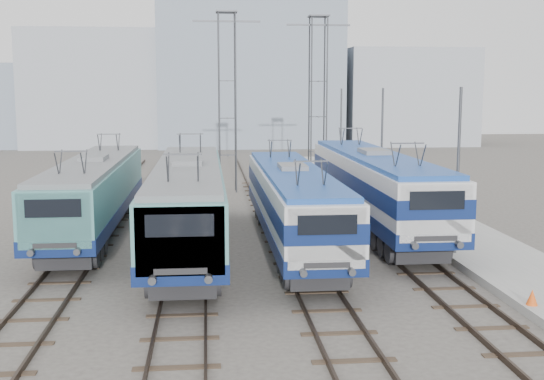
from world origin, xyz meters
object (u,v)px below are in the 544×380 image
(catenary_tower_west, at_px, (227,94))
(mast_front, at_px, (458,175))
(locomotive_far_left, at_px, (94,190))
(locomotive_far_right, at_px, (374,183))
(catenary_tower_east, at_px, (318,94))
(locomotive_center_right, at_px, (293,199))
(mast_rear, at_px, (341,136))
(mast_mid, at_px, (382,149))
(safety_cone, at_px, (532,297))
(locomotive_center_left, at_px, (188,199))

(catenary_tower_west, xyz_separation_m, mast_front, (8.60, -20.00, -3.14))
(locomotive_far_left, distance_m, mast_front, 16.58)
(locomotive_far_right, relative_size, catenary_tower_east, 1.55)
(catenary_tower_west, bearing_deg, locomotive_far_left, -115.96)
(locomotive_center_right, bearing_deg, catenary_tower_east, 77.70)
(locomotive_center_right, distance_m, mast_rear, 22.45)
(catenary_tower_east, distance_m, mast_rear, 4.28)
(locomotive_far_right, height_order, mast_mid, mast_mid)
(mast_front, bearing_deg, locomotive_far_left, 158.22)
(safety_cone, bearing_deg, locomotive_center_left, 139.10)
(locomotive_far_left, xyz_separation_m, catenary_tower_west, (6.75, 13.87, 4.44))
(catenary_tower_west, bearing_deg, catenary_tower_east, 17.10)
(mast_front, bearing_deg, locomotive_center_left, 167.33)
(mast_mid, bearing_deg, catenary_tower_west, 137.07)
(mast_front, bearing_deg, catenary_tower_east, 95.45)
(catenary_tower_west, height_order, safety_cone, catenary_tower_west)
(mast_front, bearing_deg, mast_mid, 90.00)
(locomotive_far_left, relative_size, safety_cone, 36.17)
(locomotive_far_right, distance_m, safety_cone, 13.29)
(catenary_tower_west, relative_size, mast_rear, 1.71)
(locomotive_center_right, relative_size, mast_front, 2.45)
(locomotive_center_right, distance_m, catenary_tower_west, 18.19)
(catenary_tower_west, bearing_deg, safety_cone, -72.45)
(catenary_tower_east, height_order, mast_rear, catenary_tower_east)
(locomotive_far_right, relative_size, mast_front, 2.66)
(locomotive_far_right, distance_m, mast_mid, 6.22)
(locomotive_far_left, height_order, locomotive_center_left, locomotive_center_left)
(catenary_tower_west, relative_size, mast_mid, 1.71)
(catenary_tower_west, xyz_separation_m, mast_mid, (8.60, -8.00, -3.14))
(locomotive_far_left, bearing_deg, locomotive_far_right, 0.17)
(catenary_tower_west, distance_m, mast_front, 22.00)
(locomotive_far_left, relative_size, mast_mid, 2.52)
(safety_cone, bearing_deg, mast_rear, 89.81)
(locomotive_far_left, bearing_deg, catenary_tower_west, 64.04)
(locomotive_far_right, bearing_deg, mast_rear, 84.07)
(mast_front, relative_size, safety_cone, 14.36)
(catenary_tower_east, bearing_deg, locomotive_center_right, -102.30)
(locomotive_far_left, distance_m, locomotive_far_right, 13.50)
(locomotive_far_left, distance_m, locomotive_center_right, 9.71)
(safety_cone, bearing_deg, mast_front, 89.17)
(catenary_tower_west, relative_size, safety_cone, 24.61)
(safety_cone, bearing_deg, catenary_tower_east, 93.96)
(mast_mid, bearing_deg, locomotive_center_right, -123.76)
(catenary_tower_east, xyz_separation_m, safety_cone, (2.00, -28.87, -6.10))
(locomotive_center_right, relative_size, catenary_tower_west, 1.43)
(mast_mid, bearing_deg, mast_front, -90.00)
(locomotive_far_right, bearing_deg, safety_cone, -82.36)
(mast_rear, bearing_deg, safety_cone, -90.19)
(mast_rear, height_order, safety_cone, mast_rear)
(safety_cone, bearing_deg, catenary_tower_west, 107.55)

